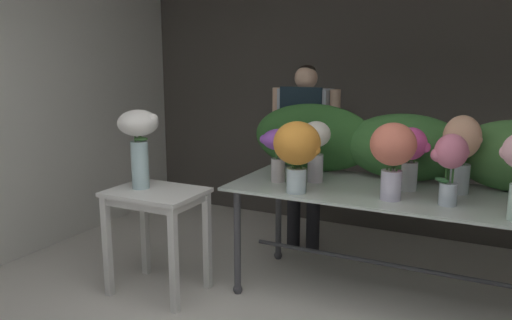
{
  "coord_description": "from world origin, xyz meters",
  "views": [
    {
      "loc": [
        1.11,
        -1.54,
        1.72
      ],
      "look_at": [
        -0.43,
        1.54,
        1.01
      ],
      "focal_mm": 35.54,
      "sensor_mm": 36.0,
      "label": 1
    }
  ],
  "objects_px": {
    "vase_ivory_stock": "(315,145)",
    "vase_violet_dahlias": "(278,147)",
    "side_table_white": "(156,207)",
    "vase_rosy_tulips": "(450,161)",
    "vase_coral_lilies": "(393,152)",
    "vase_white_roses_tall": "(139,137)",
    "vase_peach_snapdragons": "(462,147)",
    "florist": "(305,138)",
    "display_table_glass": "(388,206)",
    "vase_sunset_roses": "(297,148)",
    "vase_fuchsia_freesia": "(410,152)"
  },
  "relations": [
    {
      "from": "display_table_glass",
      "to": "vase_white_roses_tall",
      "type": "distance_m",
      "value": 1.82
    },
    {
      "from": "vase_ivory_stock",
      "to": "vase_coral_lilies",
      "type": "distance_m",
      "value": 0.65
    },
    {
      "from": "florist",
      "to": "vase_rosy_tulips",
      "type": "relative_size",
      "value": 3.69
    },
    {
      "from": "vase_fuchsia_freesia",
      "to": "vase_ivory_stock",
      "type": "height_order",
      "value": "vase_ivory_stock"
    },
    {
      "from": "florist",
      "to": "vase_peach_snapdragons",
      "type": "relative_size",
      "value": 3.13
    },
    {
      "from": "vase_fuchsia_freesia",
      "to": "vase_peach_snapdragons",
      "type": "relative_size",
      "value": 0.83
    },
    {
      "from": "vase_violet_dahlias",
      "to": "vase_coral_lilies",
      "type": "bearing_deg",
      "value": -7.44
    },
    {
      "from": "vase_rosy_tulips",
      "to": "vase_coral_lilies",
      "type": "bearing_deg",
      "value": -174.93
    },
    {
      "from": "display_table_glass",
      "to": "vase_rosy_tulips",
      "type": "bearing_deg",
      "value": -26.14
    },
    {
      "from": "vase_rosy_tulips",
      "to": "vase_violet_dahlias",
      "type": "bearing_deg",
      "value": 176.1
    },
    {
      "from": "vase_sunset_roses",
      "to": "vase_violet_dahlias",
      "type": "distance_m",
      "value": 0.33
    },
    {
      "from": "side_table_white",
      "to": "vase_white_roses_tall",
      "type": "xyz_separation_m",
      "value": [
        -0.13,
        0.0,
        0.5
      ]
    },
    {
      "from": "vase_peach_snapdragons",
      "to": "vase_rosy_tulips",
      "type": "height_order",
      "value": "vase_peach_snapdragons"
    },
    {
      "from": "vase_coral_lilies",
      "to": "vase_rosy_tulips",
      "type": "height_order",
      "value": "vase_coral_lilies"
    },
    {
      "from": "display_table_glass",
      "to": "vase_violet_dahlias",
      "type": "relative_size",
      "value": 5.6
    },
    {
      "from": "vase_fuchsia_freesia",
      "to": "vase_rosy_tulips",
      "type": "distance_m",
      "value": 0.39
    },
    {
      "from": "florist",
      "to": "vase_violet_dahlias",
      "type": "distance_m",
      "value": 0.82
    },
    {
      "from": "vase_sunset_roses",
      "to": "vase_violet_dahlias",
      "type": "bearing_deg",
      "value": 136.84
    },
    {
      "from": "florist",
      "to": "vase_ivory_stock",
      "type": "bearing_deg",
      "value": -63.07
    },
    {
      "from": "side_table_white",
      "to": "vase_peach_snapdragons",
      "type": "relative_size",
      "value": 1.48
    },
    {
      "from": "vase_ivory_stock",
      "to": "vase_peach_snapdragons",
      "type": "xyz_separation_m",
      "value": [
        0.97,
        0.14,
        0.04
      ]
    },
    {
      "from": "vase_ivory_stock",
      "to": "vase_violet_dahlias",
      "type": "relative_size",
      "value": 1.15
    },
    {
      "from": "florist",
      "to": "vase_fuchsia_freesia",
      "type": "bearing_deg",
      "value": -31.76
    },
    {
      "from": "display_table_glass",
      "to": "vase_sunset_roses",
      "type": "xyz_separation_m",
      "value": [
        -0.55,
        -0.33,
        0.42
      ]
    },
    {
      "from": "vase_fuchsia_freesia",
      "to": "vase_coral_lilies",
      "type": "bearing_deg",
      "value": -100.94
    },
    {
      "from": "display_table_glass",
      "to": "vase_coral_lilies",
      "type": "xyz_separation_m",
      "value": [
        0.06,
        -0.22,
        0.43
      ]
    },
    {
      "from": "florist",
      "to": "vase_fuchsia_freesia",
      "type": "distance_m",
      "value": 1.19
    },
    {
      "from": "vase_rosy_tulips",
      "to": "vase_white_roses_tall",
      "type": "xyz_separation_m",
      "value": [
        -2.05,
        -0.41,
        0.06
      ]
    },
    {
      "from": "vase_sunset_roses",
      "to": "vase_rosy_tulips",
      "type": "distance_m",
      "value": 0.96
    },
    {
      "from": "vase_fuchsia_freesia",
      "to": "vase_sunset_roses",
      "type": "height_order",
      "value": "vase_sunset_roses"
    },
    {
      "from": "vase_white_roses_tall",
      "to": "vase_sunset_roses",
      "type": "bearing_deg",
      "value": 13.53
    },
    {
      "from": "vase_sunset_roses",
      "to": "vase_white_roses_tall",
      "type": "xyz_separation_m",
      "value": [
        -1.1,
        -0.27,
        0.03
      ]
    },
    {
      "from": "side_table_white",
      "to": "vase_peach_snapdragons",
      "type": "height_order",
      "value": "vase_peach_snapdragons"
    },
    {
      "from": "florist",
      "to": "vase_rosy_tulips",
      "type": "bearing_deg",
      "value": -34.57
    },
    {
      "from": "display_table_glass",
      "to": "vase_coral_lilies",
      "type": "relative_size",
      "value": 4.39
    },
    {
      "from": "florist",
      "to": "vase_sunset_roses",
      "type": "distance_m",
      "value": 1.09
    },
    {
      "from": "vase_ivory_stock",
      "to": "vase_coral_lilies",
      "type": "bearing_deg",
      "value": -20.91
    },
    {
      "from": "vase_fuchsia_freesia",
      "to": "vase_ivory_stock",
      "type": "relative_size",
      "value": 0.97
    },
    {
      "from": "vase_rosy_tulips",
      "to": "vase_peach_snapdragons",
      "type": "bearing_deg",
      "value": 84.14
    },
    {
      "from": "display_table_glass",
      "to": "vase_violet_dahlias",
      "type": "distance_m",
      "value": 0.88
    },
    {
      "from": "florist",
      "to": "vase_ivory_stock",
      "type": "xyz_separation_m",
      "value": [
        0.35,
        -0.69,
        0.07
      ]
    },
    {
      "from": "vase_fuchsia_freesia",
      "to": "vase_rosy_tulips",
      "type": "xyz_separation_m",
      "value": [
        0.28,
        -0.26,
        0.01
      ]
    },
    {
      "from": "side_table_white",
      "to": "vase_sunset_roses",
      "type": "bearing_deg",
      "value": 15.27
    },
    {
      "from": "side_table_white",
      "to": "vase_violet_dahlias",
      "type": "bearing_deg",
      "value": 33.5
    },
    {
      "from": "vase_sunset_roses",
      "to": "vase_coral_lilies",
      "type": "bearing_deg",
      "value": 10.4
    },
    {
      "from": "side_table_white",
      "to": "vase_white_roses_tall",
      "type": "bearing_deg",
      "value": 179.8
    },
    {
      "from": "florist",
      "to": "vase_coral_lilies",
      "type": "height_order",
      "value": "florist"
    },
    {
      "from": "vase_sunset_roses",
      "to": "vase_rosy_tulips",
      "type": "height_order",
      "value": "vase_sunset_roses"
    },
    {
      "from": "vase_peach_snapdragons",
      "to": "vase_white_roses_tall",
      "type": "distance_m",
      "value": 2.21
    },
    {
      "from": "side_table_white",
      "to": "vase_rosy_tulips",
      "type": "xyz_separation_m",
      "value": [
        1.92,
        0.41,
        0.44
      ]
    }
  ]
}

